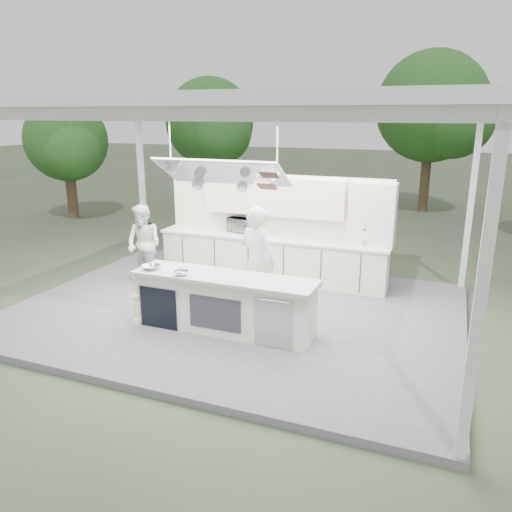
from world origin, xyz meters
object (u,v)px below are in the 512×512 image
at_px(demo_island, 223,303).
at_px(sous_chef, 144,244).
at_px(back_counter, 271,258).
at_px(head_chef, 257,261).

height_order(demo_island, sous_chef, sous_chef).
height_order(back_counter, head_chef, head_chef).
bearing_deg(demo_island, head_chef, 72.74).
bearing_deg(sous_chef, head_chef, -6.72).
distance_m(demo_island, sous_chef, 3.08).
relative_size(back_counter, head_chef, 2.58).
bearing_deg(head_chef, sous_chef, 3.92).
xyz_separation_m(demo_island, head_chef, (0.27, 0.87, 0.51)).
bearing_deg(demo_island, sous_chef, 148.25).
distance_m(head_chef, sous_chef, 2.97).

